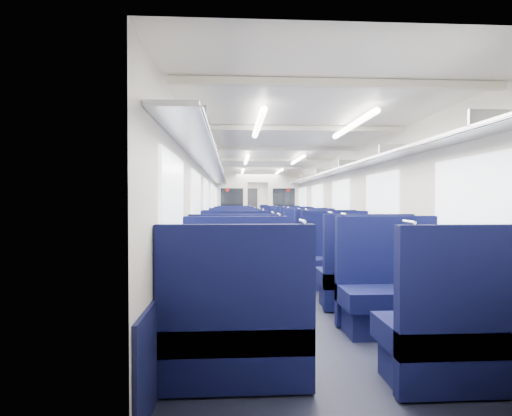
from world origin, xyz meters
The scene contains 37 objects.
floor centered at (0.00, 0.00, 0.00)m, with size 2.80×18.00×0.01m, color black.
ceiling centered at (0.00, 0.00, 2.35)m, with size 2.80×18.00×0.01m, color white.
wall_left centered at (-1.40, 0.00, 1.18)m, with size 0.02×18.00×2.35m, color beige.
dado_left centered at (-1.39, 0.00, 0.35)m, with size 0.03×17.90×0.70m, color #101337.
wall_right centered at (1.40, 0.00, 1.18)m, with size 0.02×18.00×2.35m, color beige.
dado_right centered at (1.39, 0.00, 0.35)m, with size 0.03×17.90×0.70m, color #101337.
wall_far centered at (0.00, 9.00, 1.18)m, with size 2.80×0.02×2.35m, color beige.
luggage_rack_left centered at (-1.21, 0.00, 1.97)m, with size 0.36×17.40×0.18m.
luggage_rack_right centered at (1.21, 0.00, 1.97)m, with size 0.36×17.40×0.18m.
windows centered at (0.00, -0.46, 1.42)m, with size 2.78×15.60×0.75m.
ceiling_fittings centered at (0.00, -0.26, 2.29)m, with size 2.70×16.06×0.11m.
end_door centered at (0.00, 8.94, 1.00)m, with size 0.75×0.06×2.00m, color black.
bulkhead centered at (0.00, 2.44, 1.23)m, with size 2.80×0.10×2.35m.
seat_0 centered at (-0.83, -8.17, 0.38)m, with size 1.12×0.62×1.25m.
seat_1 centered at (0.83, -8.32, 0.38)m, with size 1.12×0.62×1.25m.
seat_2 centered at (-0.83, -7.02, 0.38)m, with size 1.12×0.62×1.25m.
seat_3 centered at (0.83, -7.00, 0.38)m, with size 1.12×0.62×1.25m.
seat_4 centered at (-0.83, -6.02, 0.38)m, with size 1.12×0.62×1.25m.
seat_5 centered at (0.83, -6.10, 0.38)m, with size 1.12×0.62×1.25m.
seat_6 centered at (-0.83, -4.71, 0.38)m, with size 1.12×0.62×1.25m.
seat_7 centered at (0.83, -4.76, 0.38)m, with size 1.12×0.62×1.25m.
seat_8 centered at (-0.83, -3.67, 0.38)m, with size 1.12×0.62×1.25m.
seat_9 centered at (0.83, -3.76, 0.38)m, with size 1.12×0.62×1.25m.
seat_10 centered at (-0.83, -2.52, 0.38)m, with size 1.12×0.62×1.25m.
seat_11 centered at (0.83, -2.61, 0.38)m, with size 1.12×0.62×1.25m.
seat_12 centered at (-0.83, -1.45, 0.38)m, with size 1.12×0.62×1.25m.
seat_13 centered at (0.83, -1.49, 0.38)m, with size 1.12×0.62×1.25m.
seat_14 centered at (-0.83, -0.31, 0.38)m, with size 1.12×0.62×1.25m.
seat_15 centered at (0.83, -0.31, 0.38)m, with size 1.12×0.62×1.25m.
seat_16 centered at (-0.83, 1.03, 0.38)m, with size 1.12×0.62×1.25m.
seat_17 centered at (0.83, 0.81, 0.38)m, with size 1.12×0.62×1.25m.
seat_18 centered at (-0.83, 2.03, 0.38)m, with size 1.12×0.62×1.25m.
seat_19 centered at (0.83, 2.00, 0.38)m, with size 1.12×0.62×1.25m.
seat_20 centered at (-0.83, 4.04, 0.38)m, with size 1.12×0.62×1.25m.
seat_21 centered at (0.83, 4.02, 0.38)m, with size 1.12×0.62×1.25m.
seat_22 centered at (-0.83, 5.30, 0.38)m, with size 1.12×0.62×1.25m.
seat_23 centered at (0.83, 5.29, 0.38)m, with size 1.12×0.62×1.25m.
Camera 1 is at (-0.85, -11.17, 1.38)m, focal length 28.41 mm.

